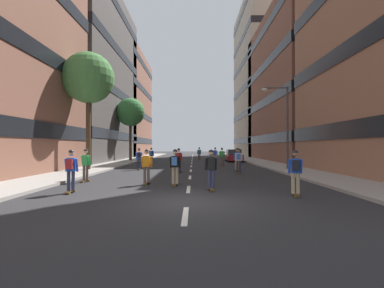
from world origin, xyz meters
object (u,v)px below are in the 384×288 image
at_px(street_tree_near, 131,112).
at_px(skater_10, 151,155).
at_px(skater_3, 296,170).
at_px(skater_13, 239,159).
at_px(skater_6, 139,157).
at_px(parked_car_near, 234,156).
at_px(skater_8, 215,154).
at_px(skater_1, 71,168).
at_px(skater_5, 222,156).
at_px(streetlamp_right, 283,118).
at_px(skater_0, 175,165).
at_px(skater_4, 199,153).
at_px(street_tree_mid, 88,78).
at_px(skater_9, 86,164).
at_px(skater_11, 211,168).
at_px(skater_12, 237,158).
at_px(skater_7, 147,165).
at_px(skater_2, 179,159).

bearing_deg(street_tree_near, skater_10, -62.80).
height_order(skater_3, skater_13, same).
bearing_deg(skater_6, skater_10, 90.16).
bearing_deg(skater_3, skater_6, 123.86).
bearing_deg(skater_13, skater_10, 127.09).
xyz_separation_m(parked_car_near, skater_8, (-2.46, -2.13, 0.29)).
height_order(skater_1, skater_5, same).
distance_m(skater_8, skater_10, 7.90).
bearing_deg(streetlamp_right, skater_13, -146.27).
xyz_separation_m(skater_0, skater_5, (3.65, 14.23, -0.03)).
height_order(skater_3, skater_4, same).
relative_size(street_tree_mid, skater_0, 5.10).
relative_size(skater_3, skater_9, 1.00).
xyz_separation_m(skater_6, skater_9, (-1.37, -8.08, -0.03)).
xyz_separation_m(skater_8, skater_10, (-6.96, -3.73, 0.03)).
distance_m(skater_11, skater_12, 10.41).
distance_m(skater_4, skater_8, 5.66).
xyz_separation_m(skater_3, skater_6, (-8.37, 12.48, 0.00)).
distance_m(parked_car_near, skater_3, 25.30).
distance_m(streetlamp_right, skater_7, 13.09).
height_order(street_tree_mid, skater_11, street_tree_mid).
xyz_separation_m(skater_1, skater_4, (5.79, 27.88, 0.00)).
bearing_deg(skater_0, parked_car_near, 75.24).
relative_size(skater_0, skater_2, 1.00).
bearing_deg(skater_10, skater_13, -52.91).
xyz_separation_m(skater_0, skater_13, (4.07, 6.38, 0.00)).
xyz_separation_m(skater_0, skater_4, (1.66, 25.57, 0.00)).
distance_m(skater_2, skater_10, 9.92).
height_order(skater_11, skater_13, same).
bearing_deg(skater_10, street_tree_mid, -115.01).
relative_size(skater_7, skater_8, 1.00).
bearing_deg(street_tree_near, parked_car_near, -6.10).
relative_size(skater_3, skater_10, 1.00).
relative_size(skater_4, skater_12, 1.00).
bearing_deg(skater_9, skater_0, -16.32).
height_order(street_tree_mid, skater_1, street_tree_mid).
xyz_separation_m(street_tree_near, skater_8, (10.69, -3.53, -5.30)).
relative_size(skater_4, skater_6, 1.00).
bearing_deg(skater_11, skater_9, 155.73).
bearing_deg(skater_11, street_tree_near, 109.51).
distance_m(street_tree_mid, skater_1, 12.80).
distance_m(street_tree_near, skater_1, 26.74).
bearing_deg(skater_1, skater_4, 78.26).
distance_m(skater_1, skater_13, 11.95).
relative_size(street_tree_near, skater_6, 4.50).
xyz_separation_m(skater_5, skater_13, (0.43, -7.85, 0.03)).
relative_size(skater_9, skater_13, 1.00).
relative_size(skater_4, skater_10, 1.00).
bearing_deg(skater_5, street_tree_near, 139.03).
xyz_separation_m(skater_1, skater_5, (7.78, 16.53, -0.03)).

